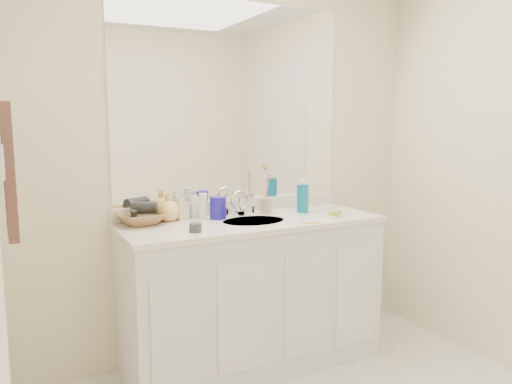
{
  "coord_description": "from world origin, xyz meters",
  "views": [
    {
      "loc": [
        -1.29,
        -1.5,
        1.46
      ],
      "look_at": [
        0.0,
        0.97,
        1.05
      ],
      "focal_mm": 35.0,
      "sensor_mm": 36.0,
      "label": 1
    }
  ],
  "objects": [
    {
      "name": "wall_back",
      "position": [
        0.0,
        1.3,
        1.2
      ],
      "size": [
        2.6,
        0.02,
        2.4
      ],
      "primitive_type": "cube",
      "color": "#F8EAC2",
      "rests_on": "floor"
    },
    {
      "name": "vanity_cabinet",
      "position": [
        0.0,
        1.02,
        0.42
      ],
      "size": [
        1.5,
        0.55,
        0.85
      ],
      "primitive_type": "cube",
      "color": "white",
      "rests_on": "floor"
    },
    {
      "name": "countertop",
      "position": [
        0.0,
        1.02,
        0.86
      ],
      "size": [
        1.52,
        0.57,
        0.03
      ],
      "primitive_type": "cube",
      "color": "white",
      "rests_on": "vanity_cabinet"
    },
    {
      "name": "backsplash",
      "position": [
        0.0,
        1.29,
        0.92
      ],
      "size": [
        1.52,
        0.03,
        0.08
      ],
      "primitive_type": "cube",
      "color": "silver",
      "rests_on": "countertop"
    },
    {
      "name": "sink_basin",
      "position": [
        0.0,
        1.0,
        0.87
      ],
      "size": [
        0.37,
        0.37,
        0.02
      ],
      "primitive_type": "cylinder",
      "color": "beige",
      "rests_on": "countertop"
    },
    {
      "name": "faucet",
      "position": [
        0.0,
        1.18,
        0.94
      ],
      "size": [
        0.02,
        0.02,
        0.11
      ],
      "primitive_type": "cylinder",
      "color": "silver",
      "rests_on": "countertop"
    },
    {
      "name": "mirror",
      "position": [
        0.0,
        1.29,
        1.56
      ],
      "size": [
        1.48,
        0.01,
        1.2
      ],
      "primitive_type": "cube",
      "color": "white",
      "rests_on": "wall_back"
    },
    {
      "name": "blue_mug",
      "position": [
        -0.16,
        1.15,
        0.95
      ],
      "size": [
        0.11,
        0.11,
        0.13
      ],
      "primitive_type": "cylinder",
      "rotation": [
        0.0,
        0.0,
        0.16
      ],
      "color": "#1D1699",
      "rests_on": "countertop"
    },
    {
      "name": "tan_cup",
      "position": [
        0.17,
        1.17,
        0.93
      ],
      "size": [
        0.09,
        0.09,
        0.1
      ],
      "primitive_type": "cylinder",
      "rotation": [
        0.0,
        0.0,
        0.24
      ],
      "color": "tan",
      "rests_on": "countertop"
    },
    {
      "name": "toothbrush",
      "position": [
        0.18,
        1.17,
        1.03
      ],
      "size": [
        0.02,
        0.04,
        0.2
      ],
      "primitive_type": "cylinder",
      "rotation": [
        0.14,
        0.0,
        0.43
      ],
      "color": "#FA41AF",
      "rests_on": "tan_cup"
    },
    {
      "name": "mouthwash_bottle",
      "position": [
        0.39,
        1.09,
        0.97
      ],
      "size": [
        0.08,
        0.08,
        0.17
      ],
      "primitive_type": "cylinder",
      "rotation": [
        0.0,
        0.0,
        -0.14
      ],
      "color": "#0B6C86",
      "rests_on": "countertop"
    },
    {
      "name": "soap_dish",
      "position": [
        0.48,
        0.88,
        0.89
      ],
      "size": [
        0.12,
        0.1,
        0.01
      ],
      "primitive_type": "cube",
      "rotation": [
        0.0,
        0.0,
        0.25
      ],
      "color": "white",
      "rests_on": "countertop"
    },
    {
      "name": "green_soap",
      "position": [
        0.48,
        0.88,
        0.9
      ],
      "size": [
        0.08,
        0.07,
        0.02
      ],
      "primitive_type": "cube",
      "rotation": [
        0.0,
        0.0,
        0.36
      ],
      "color": "#9CBF2E",
      "rests_on": "soap_dish"
    },
    {
      "name": "orange_comb",
      "position": [
        0.25,
        0.79,
        0.88
      ],
      "size": [
        0.11,
        0.04,
        0.0
      ],
      "primitive_type": "cube",
      "rotation": [
        0.0,
        0.0,
        -0.16
      ],
      "color": "#FEA51A",
      "rests_on": "countertop"
    },
    {
      "name": "dark_jar",
      "position": [
        -0.4,
        0.88,
        0.9
      ],
      "size": [
        0.07,
        0.07,
        0.05
      ],
      "primitive_type": "cylinder",
      "rotation": [
        0.0,
        0.0,
        -0.08
      ],
      "color": "#35363C",
      "rests_on": "countertop"
    },
    {
      "name": "extra_white_bottle",
      "position": [
        -0.25,
        1.15,
        0.96
      ],
      "size": [
        0.06,
        0.06,
        0.16
      ],
      "primitive_type": "cylinder",
      "rotation": [
        0.0,
        0.0,
        -0.23
      ],
      "color": "silver",
      "rests_on": "countertop"
    },
    {
      "name": "soap_bottle_white",
      "position": [
        -0.26,
        1.24,
        0.96
      ],
      "size": [
        0.08,
        0.08,
        0.17
      ],
      "primitive_type": "imported",
      "rotation": [
        0.0,
        0.0,
        -0.38
      ],
      "color": "white",
      "rests_on": "countertop"
    },
    {
      "name": "soap_bottle_cream",
      "position": [
        -0.36,
        1.22,
        0.96
      ],
      "size": [
        0.09,
        0.09,
        0.15
      ],
      "primitive_type": "imported",
      "rotation": [
        0.0,
        0.0,
        0.27
      ],
      "color": "beige",
      "rests_on": "countertop"
    },
    {
      "name": "soap_bottle_yellow",
      "position": [
        -0.44,
        1.22,
        0.96
      ],
      "size": [
        0.17,
        0.17,
        0.16
      ],
      "primitive_type": "imported",
      "rotation": [
        0.0,
        0.0,
        0.43
      ],
      "color": "#FDC662",
      "rests_on": "countertop"
    },
    {
      "name": "wicker_basket",
      "position": [
        -0.6,
        1.2,
        0.91
      ],
      "size": [
        0.29,
        0.29,
        0.07
      ],
      "primitive_type": "imported",
      "rotation": [
        0.0,
        0.0,
        0.08
      ],
      "color": "brown",
      "rests_on": "countertop"
    },
    {
      "name": "hair_dryer",
      "position": [
        -0.58,
        1.2,
        0.97
      ],
      "size": [
        0.16,
        0.12,
        0.07
      ],
      "primitive_type": "cylinder",
      "rotation": [
        0.0,
        1.57,
        -0.43
      ],
      "color": "black",
      "rests_on": "wicker_basket"
    },
    {
      "name": "hand_towel",
      "position": [
        -1.25,
        0.77,
        1.25
      ],
      "size": [
        0.04,
        0.32,
        0.55
      ],
      "primitive_type": "cube",
      "color": "#3C2620",
      "rests_on": "towel_ring"
    },
    {
      "name": "switch_plate",
      "position": [
        -1.27,
        0.57,
        1.3
      ],
      "size": [
        0.01,
        0.08,
        0.13
      ],
      "primitive_type": "cube",
      "color": "white",
      "rests_on": "wall_left"
    }
  ]
}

